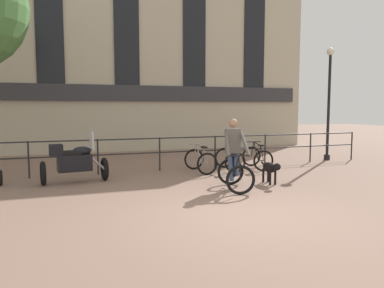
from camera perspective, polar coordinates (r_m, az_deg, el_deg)
ground_plane at (r=6.98m, az=6.29°, el=-10.87°), size 60.00×60.00×0.00m
canal_railing at (r=11.65m, az=-4.96°, el=-0.65°), size 15.05×0.05×1.05m
building_facade at (r=17.45m, az=-10.10°, el=14.26°), size 18.00×0.72×9.29m
cyclist_with_bike at (r=9.15m, az=6.45°, el=-2.04°), size 0.94×1.30×1.70m
dog at (r=9.87m, az=11.89°, el=-3.62°), size 0.25×0.97×0.59m
parked_motorcycle at (r=10.26m, az=-17.54°, el=-2.58°), size 1.73×0.79×1.35m
parked_bicycle_near_lamp at (r=11.42m, az=1.29°, el=-2.53°), size 0.69×1.13×0.86m
parked_bicycle_mid_left at (r=11.80m, az=5.75°, el=-2.29°), size 0.79×1.18×0.86m
parked_bicycle_mid_right at (r=12.26m, az=9.91°, el=-2.06°), size 0.81×1.19×0.86m
street_lamp at (r=14.92m, az=20.14°, el=6.68°), size 0.28×0.28×4.16m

